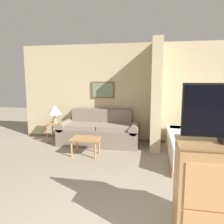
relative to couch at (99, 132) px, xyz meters
The scene contains 7 objects.
wall_back 1.46m from the couch, 26.04° to the left, with size 6.59×0.16×2.60m.
wall_partition_pillar 1.73m from the couch, ahead, with size 0.24×0.90×2.60m.
couch is the anchor object (origin of this frame).
coffee_table 0.90m from the couch, 95.68° to the right, with size 0.61×0.43×0.39m.
side_table 1.20m from the couch, behind, with size 0.37×0.37×0.52m.
table_lamp 1.31m from the couch, behind, with size 0.36×0.36×0.48m.
bed 2.63m from the couch, 14.59° to the right, with size 1.68×2.09×0.50m.
Camera 1 is at (0.37, -1.52, 1.68)m, focal length 35.00 mm.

